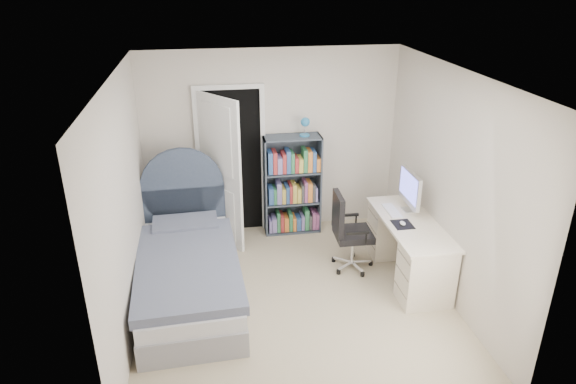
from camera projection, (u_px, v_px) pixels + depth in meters
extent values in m
cube|color=tan|center=(295.00, 300.00, 5.78)|extent=(3.40, 3.60, 0.05)
cube|color=white|center=(296.00, 72.00, 4.75)|extent=(3.40, 3.60, 0.05)
cube|color=beige|center=(271.00, 142.00, 6.91)|extent=(3.40, 0.05, 2.50)
cube|color=beige|center=(341.00, 302.00, 3.62)|extent=(3.40, 0.05, 2.50)
cube|color=beige|center=(122.00, 209.00, 5.01)|extent=(0.05, 3.60, 2.50)
cube|color=beige|center=(452.00, 186.00, 5.53)|extent=(0.05, 3.60, 2.50)
cube|color=black|center=(231.00, 163.00, 6.91)|extent=(0.80, 0.01, 2.00)
cube|color=white|center=(199.00, 165.00, 6.82)|extent=(0.06, 0.06, 2.00)
cube|color=white|center=(263.00, 161.00, 6.95)|extent=(0.06, 0.06, 2.00)
cube|color=white|center=(228.00, 87.00, 6.47)|extent=(0.92, 0.06, 0.06)
cube|color=white|center=(220.00, 173.00, 6.57)|extent=(0.50, 0.67, 2.00)
cube|color=gray|center=(190.00, 287.00, 5.72)|extent=(1.13, 2.23, 0.28)
cube|color=silver|center=(188.00, 270.00, 5.64)|extent=(1.11, 2.19, 0.18)
cube|color=slate|center=(188.00, 265.00, 5.48)|extent=(1.16, 1.90, 0.11)
cube|color=slate|center=(185.00, 225.00, 6.28)|extent=(0.80, 0.47, 0.13)
cube|color=#394459|center=(185.00, 218.00, 6.63)|extent=(1.04, 0.11, 0.88)
cylinder|color=#394459|center=(182.00, 187.00, 6.45)|extent=(1.04, 0.11, 1.04)
cylinder|color=tan|center=(159.00, 231.00, 6.78)|extent=(0.03, 0.03, 0.45)
cylinder|color=tan|center=(161.00, 220.00, 7.04)|extent=(0.03, 0.03, 0.45)
cylinder|color=tan|center=(182.00, 229.00, 6.82)|extent=(0.03, 0.03, 0.45)
cylinder|color=tan|center=(183.00, 219.00, 7.09)|extent=(0.03, 0.03, 0.45)
cube|color=tan|center=(170.00, 211.00, 6.85)|extent=(0.36, 0.36, 0.03)
cube|color=tan|center=(172.00, 229.00, 6.96)|extent=(0.32, 0.32, 0.02)
cube|color=#B24C33|center=(166.00, 209.00, 6.83)|extent=(0.14, 0.20, 0.03)
cube|color=#3F598C|center=(166.00, 207.00, 6.82)|extent=(0.13, 0.19, 0.03)
cube|color=#D8CC7F|center=(166.00, 205.00, 6.81)|extent=(0.13, 0.18, 0.03)
cylinder|color=silver|center=(223.00, 239.00, 7.01)|extent=(0.19, 0.19, 0.02)
cylinder|color=silver|center=(220.00, 195.00, 6.74)|extent=(0.02, 0.02, 1.32)
sphere|color=silver|center=(222.00, 150.00, 6.46)|extent=(0.08, 0.08, 0.08)
cube|color=#3E4855|center=(265.00, 186.00, 6.95)|extent=(0.02, 0.33, 1.38)
cube|color=#3E4855|center=(319.00, 183.00, 7.06)|extent=(0.02, 0.33, 1.38)
cube|color=#3E4855|center=(292.00, 137.00, 6.73)|extent=(0.77, 0.33, 0.02)
cube|color=#3E4855|center=(292.00, 229.00, 7.28)|extent=(0.77, 0.33, 0.02)
cube|color=#3E4855|center=(290.00, 180.00, 7.15)|extent=(0.77, 0.01, 1.38)
cube|color=#3E4855|center=(292.00, 201.00, 7.11)|extent=(0.73, 0.31, 0.02)
cube|color=#3E4855|center=(292.00, 172.00, 6.93)|extent=(0.73, 0.31, 0.02)
cylinder|color=teal|center=(305.00, 135.00, 6.75)|extent=(0.13, 0.13, 0.02)
cylinder|color=silver|center=(305.00, 129.00, 6.71)|extent=(0.02, 0.02, 0.18)
sphere|color=teal|center=(305.00, 122.00, 6.65)|extent=(0.12, 0.12, 0.12)
cube|color=#7F72B2|center=(270.00, 224.00, 7.17)|extent=(0.04, 0.23, 0.18)
cube|color=#7F72B2|center=(274.00, 223.00, 7.17)|extent=(0.06, 0.23, 0.21)
cube|color=#337F4C|center=(278.00, 220.00, 7.17)|extent=(0.04, 0.23, 0.28)
cube|color=#B23333|center=(281.00, 221.00, 7.18)|extent=(0.05, 0.23, 0.24)
cube|color=orange|center=(286.00, 222.00, 7.20)|extent=(0.06, 0.23, 0.20)
cube|color=#337F4C|center=(290.00, 220.00, 7.20)|extent=(0.05, 0.23, 0.26)
cube|color=orange|center=(293.00, 222.00, 7.22)|extent=(0.05, 0.23, 0.19)
cube|color=#335999|center=(298.00, 222.00, 7.23)|extent=(0.06, 0.23, 0.18)
cube|color=#7F72B2|center=(302.00, 221.00, 7.23)|extent=(0.04, 0.23, 0.21)
cube|color=#337F4C|center=(306.00, 217.00, 7.22)|extent=(0.06, 0.23, 0.30)
cube|color=#3F3F3F|center=(309.00, 220.00, 7.25)|extent=(0.04, 0.23, 0.21)
cube|color=#994C7F|center=(313.00, 219.00, 7.25)|extent=(0.05, 0.23, 0.25)
cube|color=#994C7F|center=(316.00, 219.00, 7.26)|extent=(0.05, 0.23, 0.23)
cube|color=#335999|center=(270.00, 194.00, 6.99)|extent=(0.06, 0.23, 0.23)
cube|color=#337F4C|center=(274.00, 194.00, 7.00)|extent=(0.04, 0.23, 0.22)
cube|color=#7F72B2|center=(278.00, 192.00, 6.99)|extent=(0.06, 0.23, 0.29)
cube|color=#D8BF4C|center=(283.00, 194.00, 7.02)|extent=(0.05, 0.23, 0.21)
cube|color=#335999|center=(287.00, 193.00, 7.02)|extent=(0.04, 0.23, 0.24)
cube|color=#B23333|center=(290.00, 192.00, 7.02)|extent=(0.03, 0.23, 0.26)
cube|color=#D8BF4C|center=(294.00, 192.00, 7.03)|extent=(0.06, 0.23, 0.26)
cube|color=#D8BF4C|center=(298.00, 193.00, 7.05)|extent=(0.05, 0.23, 0.20)
cube|color=#3F3F3F|center=(302.00, 192.00, 7.05)|extent=(0.03, 0.23, 0.25)
cube|color=#994C7F|center=(305.00, 190.00, 7.05)|extent=(0.04, 0.23, 0.29)
cube|color=orange|center=(309.00, 190.00, 7.06)|extent=(0.06, 0.23, 0.27)
cube|color=#3F3F3F|center=(313.00, 191.00, 7.07)|extent=(0.03, 0.23, 0.25)
cube|color=#7F72B2|center=(315.00, 192.00, 7.09)|extent=(0.03, 0.23, 0.20)
cube|color=#335999|center=(270.00, 162.00, 6.80)|extent=(0.06, 0.23, 0.29)
cube|color=#B23333|center=(274.00, 161.00, 6.81)|extent=(0.05, 0.23, 0.30)
cube|color=#7F72B2|center=(279.00, 164.00, 6.83)|extent=(0.06, 0.23, 0.22)
cube|color=#B23333|center=(283.00, 162.00, 6.83)|extent=(0.05, 0.23, 0.27)
cube|color=#335999|center=(288.00, 160.00, 6.83)|extent=(0.05, 0.23, 0.30)
cube|color=#337F4C|center=(292.00, 161.00, 6.85)|extent=(0.05, 0.23, 0.27)
cube|color=#B23333|center=(296.00, 163.00, 6.87)|extent=(0.05, 0.23, 0.21)
cube|color=#D8BF4C|center=(300.00, 164.00, 6.88)|extent=(0.06, 0.23, 0.19)
cube|color=#337F4C|center=(304.00, 159.00, 6.87)|extent=(0.05, 0.23, 0.31)
cube|color=orange|center=(309.00, 160.00, 6.88)|extent=(0.06, 0.23, 0.28)
cube|color=#335999|center=(313.00, 160.00, 6.89)|extent=(0.05, 0.23, 0.28)
cube|color=orange|center=(317.00, 163.00, 6.92)|extent=(0.05, 0.23, 0.18)
cube|color=beige|center=(411.00, 223.00, 5.91)|extent=(0.60, 1.49, 0.03)
cube|color=beige|center=(426.00, 274.00, 5.58)|extent=(0.55, 0.40, 0.70)
cube|color=beige|center=(392.00, 230.00, 6.53)|extent=(0.55, 0.40, 0.70)
cube|color=silver|center=(409.00, 210.00, 6.19)|extent=(0.16, 0.16, 0.01)
cube|color=silver|center=(413.00, 201.00, 6.15)|extent=(0.03, 0.06, 0.22)
cube|color=silver|center=(410.00, 188.00, 6.07)|extent=(0.04, 0.56, 0.40)
cube|color=#5E62E5|center=(408.00, 186.00, 6.06)|extent=(0.00, 0.50, 0.32)
cube|color=white|center=(392.00, 211.00, 6.15)|extent=(0.13, 0.40, 0.02)
cube|color=black|center=(403.00, 224.00, 5.84)|extent=(0.22, 0.26, 0.00)
ellipsoid|color=white|center=(403.00, 223.00, 5.84)|extent=(0.06, 0.10, 0.03)
cube|color=silver|center=(361.00, 262.00, 6.38)|extent=(0.25, 0.04, 0.02)
cylinder|color=black|center=(371.00, 263.00, 6.40)|extent=(0.05, 0.05, 0.05)
cube|color=silver|center=(352.00, 258.00, 6.47)|extent=(0.12, 0.25, 0.02)
cylinder|color=black|center=(353.00, 255.00, 6.59)|extent=(0.05, 0.05, 0.05)
cube|color=silver|center=(343.00, 260.00, 6.41)|extent=(0.22, 0.18, 0.02)
cylinder|color=black|center=(334.00, 260.00, 6.48)|extent=(0.05, 0.05, 0.05)
cube|color=silver|center=(345.00, 266.00, 6.28)|extent=(0.23, 0.17, 0.02)
cylinder|color=black|center=(339.00, 272.00, 6.22)|extent=(0.05, 0.05, 0.05)
cube|color=silver|center=(357.00, 267.00, 6.26)|extent=(0.11, 0.25, 0.02)
cylinder|color=black|center=(362.00, 274.00, 6.17)|extent=(0.05, 0.05, 0.05)
cylinder|color=silver|center=(353.00, 249.00, 6.28)|extent=(0.05, 0.05, 0.38)
cube|color=black|center=(353.00, 234.00, 6.20)|extent=(0.45, 0.45, 0.08)
cube|color=black|center=(338.00, 214.00, 6.06)|extent=(0.08, 0.40, 0.50)
cube|color=black|center=(358.00, 233.00, 5.93)|extent=(0.27, 0.05, 0.03)
cube|color=black|center=(348.00, 215.00, 6.35)|extent=(0.27, 0.05, 0.03)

